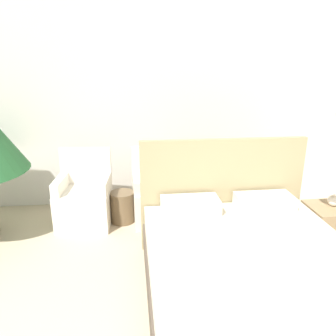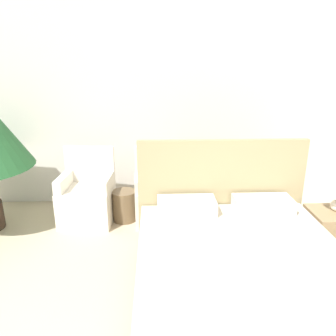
{
  "view_description": "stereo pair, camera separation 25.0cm",
  "coord_description": "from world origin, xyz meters",
  "px_view_note": "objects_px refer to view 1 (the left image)",
  "views": [
    {
      "loc": [
        -0.17,
        -0.78,
        2.01
      ],
      "look_at": [
        0.23,
        2.78,
        0.83
      ],
      "focal_mm": 35.0,
      "sensor_mm": 36.0,
      "label": 1
    },
    {
      "loc": [
        0.08,
        -0.8,
        2.01
      ],
      "look_at": [
        0.23,
        2.78,
        0.83
      ],
      "focal_mm": 35.0,
      "sensor_mm": 36.0,
      "label": 2
    }
  ],
  "objects_px": {
    "bed": "(253,277)",
    "nightstand": "(329,228)",
    "armchair_near_window_left": "(85,202)",
    "side_table": "(122,207)",
    "armchair_near_window_right": "(159,199)"
  },
  "relations": [
    {
      "from": "bed",
      "to": "side_table",
      "type": "relative_size",
      "value": 5.45
    },
    {
      "from": "bed",
      "to": "side_table",
      "type": "bearing_deg",
      "value": 123.09
    },
    {
      "from": "armchair_near_window_left",
      "to": "armchair_near_window_right",
      "type": "bearing_deg",
      "value": 4.53
    },
    {
      "from": "nightstand",
      "to": "side_table",
      "type": "distance_m",
      "value": 2.46
    },
    {
      "from": "armchair_near_window_right",
      "to": "nightstand",
      "type": "bearing_deg",
      "value": -28.48
    },
    {
      "from": "bed",
      "to": "armchair_near_window_left",
      "type": "distance_m",
      "value": 2.32
    },
    {
      "from": "bed",
      "to": "side_table",
      "type": "xyz_separation_m",
      "value": [
        -1.11,
        1.71,
        -0.09
      ]
    },
    {
      "from": "bed",
      "to": "nightstand",
      "type": "relative_size",
      "value": 4.37
    },
    {
      "from": "nightstand",
      "to": "bed",
      "type": "bearing_deg",
      "value": -145.8
    },
    {
      "from": "bed",
      "to": "nightstand",
      "type": "distance_m",
      "value": 1.42
    },
    {
      "from": "nightstand",
      "to": "side_table",
      "type": "relative_size",
      "value": 1.25
    },
    {
      "from": "side_table",
      "to": "bed",
      "type": "bearing_deg",
      "value": -56.91
    },
    {
      "from": "bed",
      "to": "armchair_near_window_left",
      "type": "bearing_deg",
      "value": 133.05
    },
    {
      "from": "armchair_near_window_left",
      "to": "armchair_near_window_right",
      "type": "relative_size",
      "value": 1.0
    },
    {
      "from": "armchair_near_window_right",
      "to": "bed",
      "type": "bearing_deg",
      "value": -71.49
    }
  ]
}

